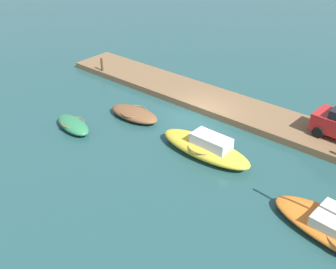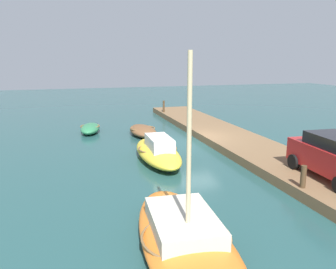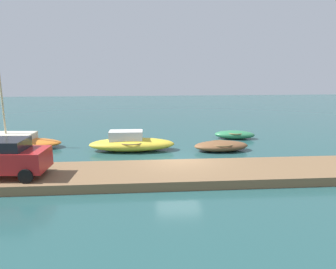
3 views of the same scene
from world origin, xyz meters
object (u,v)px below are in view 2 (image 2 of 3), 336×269
at_px(rowboat_green, 90,128).
at_px(mooring_post_mid_west, 164,106).
at_px(parked_car, 336,156).
at_px(rowboat_brown, 143,131).
at_px(mooring_post_west, 303,177).
at_px(sailboat_orange, 186,238).
at_px(motorboat_yellow, 158,151).

xyz_separation_m(rowboat_green, mooring_post_mid_west, (4.83, -6.73, 0.63)).
bearing_deg(parked_car, rowboat_brown, 28.02).
bearing_deg(rowboat_brown, mooring_post_west, -166.62).
xyz_separation_m(sailboat_orange, mooring_post_west, (2.10, -5.31, 0.46)).
distance_m(motorboat_yellow, mooring_post_mid_west, 13.15).
bearing_deg(mooring_post_west, parked_car, -75.31).
relative_size(motorboat_yellow, sailboat_orange, 0.77).
height_order(rowboat_brown, motorboat_yellow, motorboat_yellow).
relative_size(sailboat_orange, mooring_post_west, 8.60).
height_order(rowboat_green, sailboat_orange, sailboat_orange).
xyz_separation_m(rowboat_brown, parked_car, (-11.50, -5.19, 1.02)).
bearing_deg(sailboat_orange, mooring_post_west, -63.99).
bearing_deg(parked_car, motorboat_yellow, 49.00).
height_order(mooring_post_mid_west, parked_car, parked_car).
height_order(motorboat_yellow, sailboat_orange, sailboat_orange).
height_order(motorboat_yellow, parked_car, parked_car).
xyz_separation_m(motorboat_yellow, mooring_post_mid_west, (12.56, -3.88, 0.44)).
bearing_deg(parked_car, sailboat_orange, 113.64).
xyz_separation_m(motorboat_yellow, mooring_post_west, (-6.12, -3.88, 0.36)).
height_order(rowboat_green, motorboat_yellow, motorboat_yellow).
xyz_separation_m(rowboat_green, motorboat_yellow, (-7.73, -2.84, 0.18)).
bearing_deg(mooring_post_mid_west, parked_car, -174.32).
distance_m(mooring_post_west, parked_car, 1.94).
height_order(rowboat_brown, mooring_post_west, mooring_post_west).
relative_size(rowboat_green, sailboat_orange, 0.44).
bearing_deg(mooring_post_west, motorboat_yellow, 32.41).
relative_size(mooring_post_west, parked_car, 0.20).
relative_size(motorboat_yellow, mooring_post_west, 6.64).
height_order(motorboat_yellow, mooring_post_west, motorboat_yellow).
height_order(rowboat_brown, parked_car, parked_car).
xyz_separation_m(rowboat_green, mooring_post_west, (-13.85, -6.73, 0.54)).
xyz_separation_m(sailboat_orange, parked_car, (2.58, -7.12, 0.95)).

